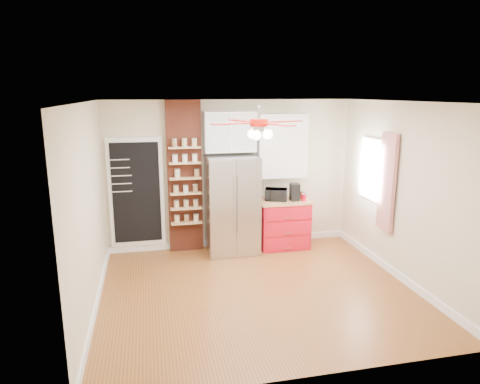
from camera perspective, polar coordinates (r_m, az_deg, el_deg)
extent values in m
plane|color=brown|center=(6.41, 2.32, -12.97)|extent=(4.50, 4.50, 0.00)
plane|color=white|center=(5.76, 2.57, 11.92)|extent=(4.50, 4.50, 0.00)
cube|color=beige|center=(7.85, -1.24, 2.34)|extent=(4.50, 0.02, 2.70)
cube|color=beige|center=(4.13, 9.52, -7.92)|extent=(4.50, 0.02, 2.70)
cube|color=beige|center=(5.81, -19.57, -2.30)|extent=(0.02, 4.00, 2.70)
cube|color=beige|center=(6.85, 20.96, -0.14)|extent=(0.02, 4.00, 2.70)
cube|color=white|center=(7.74, -13.65, -0.09)|extent=(0.95, 0.04, 1.95)
cube|color=black|center=(7.71, -13.65, -0.13)|extent=(0.82, 0.02, 1.78)
cube|color=brown|center=(7.66, -7.39, 1.96)|extent=(0.60, 0.16, 2.70)
cube|color=#A4A4A9|center=(7.59, -1.06, -1.71)|extent=(0.90, 0.70, 1.75)
cube|color=white|center=(7.56, -1.39, 8.05)|extent=(0.90, 0.35, 0.70)
cube|color=red|center=(8.00, 5.73, -4.32)|extent=(0.90, 0.60, 0.86)
cube|color=tan|center=(7.87, 5.81, -1.20)|extent=(0.94, 0.64, 0.04)
cube|color=white|center=(7.85, 5.59, 6.16)|extent=(0.90, 0.30, 1.15)
cube|color=white|center=(7.56, 17.28, 2.86)|extent=(0.04, 0.75, 1.05)
cube|color=#B41818|center=(7.09, 19.03, 1.26)|extent=(0.06, 0.40, 1.55)
cylinder|color=silver|center=(5.77, 2.56, 10.43)|extent=(0.05, 0.05, 0.20)
cylinder|color=#961209|center=(5.77, 2.55, 9.24)|extent=(0.24, 0.24, 0.10)
sphere|color=white|center=(5.79, 2.53, 7.66)|extent=(0.13, 0.13, 0.13)
imported|color=black|center=(7.80, 4.83, -0.34)|extent=(0.46, 0.39, 0.22)
cube|color=black|center=(7.83, 7.31, 0.00)|extent=(0.17, 0.21, 0.31)
cylinder|color=#A10819|center=(7.82, 8.51, -0.75)|extent=(0.10, 0.10, 0.13)
cylinder|color=#B82B0A|center=(7.98, 8.34, -0.43)|extent=(0.10, 0.10, 0.14)
cylinder|color=#C2BE94|center=(7.52, -8.36, 2.45)|extent=(0.13, 0.13, 0.15)
cylinder|color=#97764D|center=(7.51, -5.79, 2.47)|extent=(0.11, 0.11, 0.13)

